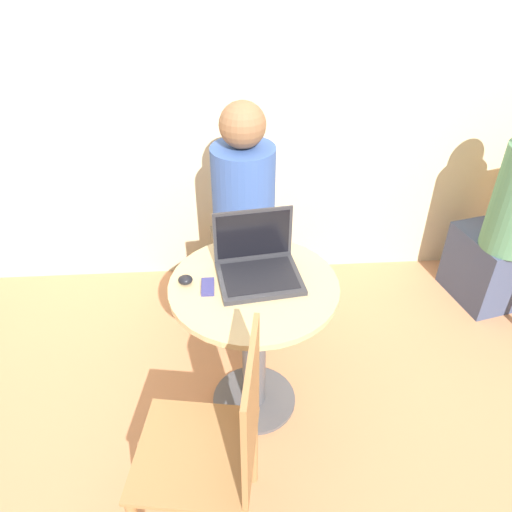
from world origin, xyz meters
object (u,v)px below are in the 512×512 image
chair_empty (216,449)px  person_seated (243,235)px  laptop (257,264)px  cell_phone (208,287)px

chair_empty → person_seated: (0.14, 1.20, 0.07)m
chair_empty → person_seated: size_ratio=0.73×
laptop → cell_phone: 0.22m
chair_empty → laptop: bearing=73.9°
cell_phone → person_seated: person_seated is taller
laptop → cell_phone: (-0.20, -0.08, -0.04)m
laptop → cell_phone: bearing=-158.2°
laptop → person_seated: person_seated is taller
laptop → chair_empty: (-0.18, -0.62, -0.30)m
person_seated → laptop: bearing=-86.3°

